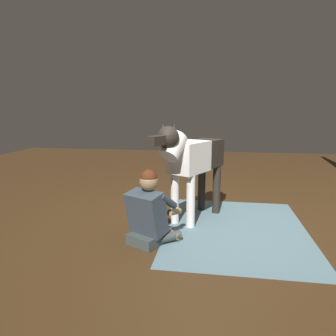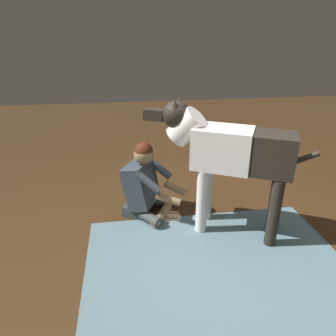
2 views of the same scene
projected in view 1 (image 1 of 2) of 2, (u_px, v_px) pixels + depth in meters
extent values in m
plane|color=#392512|center=(208.00, 222.00, 4.13)|extent=(13.61, 13.61, 0.00)
cube|color=slate|center=(236.00, 229.00, 3.91)|extent=(2.29, 1.71, 0.01)
cube|color=#343C3B|center=(144.00, 240.00, 3.45)|extent=(0.37, 0.41, 0.12)
cylinder|color=#343C3B|center=(143.00, 231.00, 3.66)|extent=(0.40, 0.13, 0.11)
cylinder|color=olive|center=(156.00, 229.00, 3.74)|extent=(0.23, 0.37, 0.09)
cylinder|color=#343C3B|center=(164.00, 238.00, 3.48)|extent=(0.33, 0.38, 0.11)
cylinder|color=olive|center=(167.00, 233.00, 3.64)|extent=(0.27, 0.36, 0.09)
cube|color=#303B44|center=(147.00, 213.00, 3.42)|extent=(0.46, 0.50, 0.51)
cylinder|color=#303B44|center=(144.00, 196.00, 3.62)|extent=(0.30, 0.21, 0.24)
cylinder|color=olive|center=(158.00, 208.00, 3.79)|extent=(0.26, 0.22, 0.12)
cylinder|color=#303B44|center=(168.00, 201.00, 3.42)|extent=(0.30, 0.21, 0.24)
cylinder|color=olive|center=(175.00, 212.00, 3.64)|extent=(0.28, 0.16, 0.12)
sphere|color=olive|center=(149.00, 182.00, 3.39)|extent=(0.21, 0.21, 0.21)
sphere|color=#472010|center=(149.00, 178.00, 3.39)|extent=(0.19, 0.19, 0.19)
cylinder|color=silver|center=(191.00, 201.00, 3.91)|extent=(0.11, 0.11, 0.68)
cylinder|color=silver|center=(175.00, 198.00, 4.06)|extent=(0.11, 0.11, 0.68)
cylinder|color=black|center=(216.00, 190.00, 4.45)|extent=(0.11, 0.11, 0.68)
cylinder|color=black|center=(202.00, 187.00, 4.59)|extent=(0.11, 0.11, 0.68)
cube|color=silver|center=(189.00, 157.00, 3.99)|extent=(0.64, 0.56, 0.39)
cube|color=black|center=(205.00, 153.00, 4.32)|extent=(0.57, 0.51, 0.37)
cylinder|color=silver|center=(173.00, 146.00, 3.68)|extent=(0.46, 0.40, 0.39)
sphere|color=black|center=(168.00, 137.00, 3.58)|extent=(0.26, 0.26, 0.26)
cube|color=black|center=(156.00, 141.00, 3.41)|extent=(0.23, 0.20, 0.10)
cone|color=black|center=(174.00, 129.00, 3.53)|extent=(0.12, 0.12, 0.12)
cone|color=black|center=(163.00, 128.00, 3.62)|extent=(0.12, 0.12, 0.12)
cylinder|color=black|center=(214.00, 154.00, 4.52)|extent=(0.33, 0.20, 0.23)
cylinder|color=silver|center=(165.00, 233.00, 3.76)|extent=(0.23, 0.23, 0.01)
cylinder|color=#E4B57D|center=(164.00, 231.00, 3.77)|extent=(0.18, 0.09, 0.05)
cylinder|color=#E4B57D|center=(167.00, 231.00, 3.75)|extent=(0.18, 0.09, 0.05)
cylinder|color=maroon|center=(165.00, 230.00, 3.76)|extent=(0.18, 0.08, 0.04)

